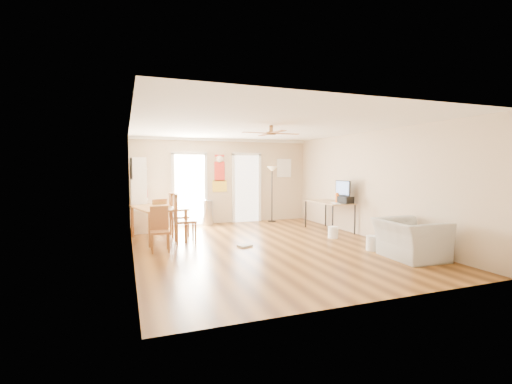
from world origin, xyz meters
name	(u,v)px	position (x,y,z in m)	size (l,w,h in m)	color
floor	(266,246)	(0.00, 0.00, 0.00)	(7.00, 7.00, 0.00)	brown
ceiling	(266,127)	(0.00, 0.00, 2.60)	(5.50, 7.00, 0.00)	silver
wall_back	(223,181)	(0.00, 3.50, 1.30)	(5.50, 0.04, 2.60)	beige
wall_front	(370,201)	(0.00, -3.50, 1.30)	(5.50, 0.04, 2.60)	beige
wall_left	(132,190)	(-2.75, 0.00, 1.30)	(0.04, 7.00, 2.60)	beige
wall_right	(370,185)	(2.75, 0.00, 1.30)	(0.04, 7.00, 2.60)	beige
crown_molding	(266,128)	(0.00, 0.00, 2.56)	(5.50, 7.00, 0.08)	white
kitchen_doorway	(190,190)	(-1.05, 3.48, 1.05)	(0.90, 0.10, 2.10)	white
bathroom_doorway	(246,189)	(0.75, 3.48, 1.05)	(0.80, 0.10, 2.10)	white
wall_decal	(220,173)	(-0.13, 3.48, 1.55)	(0.46, 0.03, 1.10)	red
ac_grille	(284,168)	(2.05, 3.47, 1.70)	(0.50, 0.04, 0.60)	white
framed_poster	(131,168)	(-2.73, 1.40, 1.70)	(0.04, 0.66, 0.48)	black
ceiling_fan	(271,133)	(0.00, -0.30, 2.43)	(1.24, 1.24, 0.20)	#593819
bookshelf	(139,195)	(-2.53, 2.82, 0.99)	(0.40, 0.89, 1.98)	white
dining_table	(158,223)	(-2.15, 1.53, 0.39)	(0.94, 1.57, 0.78)	olive
dining_chair_right_a	(179,214)	(-1.60, 1.85, 0.54)	(0.45, 0.45, 1.08)	#9A6231
dining_chair_right_b	(185,218)	(-1.60, 0.93, 0.56)	(0.46, 0.46, 1.13)	#966030
dining_chair_near	(160,230)	(-2.22, 0.26, 0.46)	(0.38, 0.38, 0.91)	olive
dining_chair_far	(158,216)	(-2.09, 2.30, 0.45)	(0.37, 0.37, 0.91)	#A57635
trash_can	(207,213)	(-0.57, 3.23, 0.37)	(0.35, 0.35, 0.75)	#B9BABC
torchiere_lamp	(272,194)	(1.49, 3.15, 0.88)	(0.33, 0.33, 1.76)	black
computer_desk	(329,216)	(2.33, 1.16, 0.40)	(0.74, 1.49, 0.80)	#A58059
imac	(343,192)	(2.47, 0.73, 1.09)	(0.09, 0.63, 0.59)	black
keyboard	(336,203)	(2.20, 0.64, 0.81)	(0.15, 0.45, 0.02)	silver
printer	(345,200)	(2.45, 0.59, 0.89)	(0.29, 0.34, 0.18)	black
orange_bottle	(337,198)	(2.30, 0.73, 0.93)	(0.09, 0.09, 0.27)	orange
wastebasket_a	(333,232)	(1.87, 0.23, 0.14)	(0.25, 0.25, 0.28)	white
wastebasket_b	(372,243)	(1.93, -1.16, 0.15)	(0.26, 0.26, 0.30)	silver
floor_cloth	(245,246)	(-0.45, 0.09, 0.02)	(0.28, 0.22, 0.04)	#AAAAA4
armchair	(410,239)	(2.15, -1.97, 0.37)	(1.14, 1.00, 0.74)	#A5A6A1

